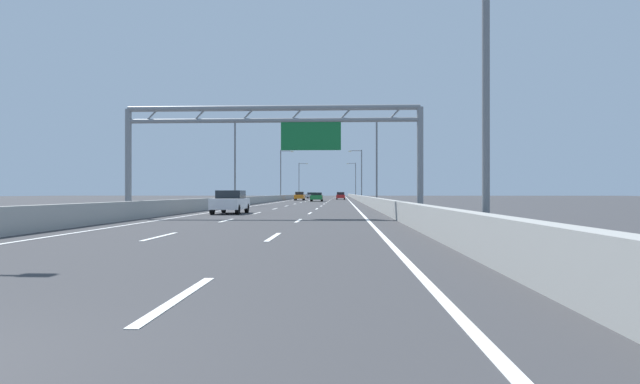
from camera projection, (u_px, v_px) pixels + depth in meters
name	position (u px, v px, depth m)	size (l,w,h in m)	color
ground_plane	(323.00, 199.00, 103.02)	(260.00, 260.00, 0.00)	#38383A
lane_dash_left_1	(160.00, 237.00, 15.69)	(0.16, 3.00, 0.01)	white
lane_dash_left_2	(226.00, 221.00, 24.68)	(0.16, 3.00, 0.01)	white
lane_dash_left_3	(257.00, 213.00, 33.67)	(0.16, 3.00, 0.01)	white
lane_dash_left_4	(275.00, 209.00, 42.66)	(0.16, 3.00, 0.01)	white
lane_dash_left_5	(287.00, 206.00, 51.65)	(0.16, 3.00, 0.01)	white
lane_dash_left_6	(295.00, 204.00, 60.64)	(0.16, 3.00, 0.01)	white
lane_dash_left_7	(301.00, 203.00, 69.63)	(0.16, 3.00, 0.01)	white
lane_dash_left_8	(305.00, 201.00, 78.62)	(0.16, 3.00, 0.01)	white
lane_dash_left_9	(309.00, 201.00, 87.62)	(0.16, 3.00, 0.01)	white
lane_dash_left_10	(312.00, 200.00, 96.61)	(0.16, 3.00, 0.01)	white
lane_dash_left_11	(315.00, 199.00, 105.60)	(0.16, 3.00, 0.01)	white
lane_dash_left_12	(317.00, 199.00, 114.59)	(0.16, 3.00, 0.01)	white
lane_dash_left_13	(319.00, 198.00, 123.58)	(0.16, 3.00, 0.01)	white
lane_dash_left_14	(320.00, 198.00, 132.57)	(0.16, 3.00, 0.01)	white
lane_dash_left_15	(322.00, 198.00, 141.56)	(0.16, 3.00, 0.01)	white
lane_dash_left_16	(323.00, 197.00, 150.56)	(0.16, 3.00, 0.01)	white
lane_dash_left_17	(324.00, 197.00, 159.55)	(0.16, 3.00, 0.01)	white
lane_dash_right_0	(179.00, 298.00, 6.54)	(0.16, 3.00, 0.01)	white
lane_dash_right_1	(273.00, 237.00, 15.53)	(0.16, 3.00, 0.01)	white
lane_dash_right_2	(298.00, 221.00, 24.52)	(0.16, 3.00, 0.01)	white
lane_dash_right_3	(310.00, 213.00, 33.51)	(0.16, 3.00, 0.01)	white
lane_dash_right_4	(317.00, 209.00, 42.50)	(0.16, 3.00, 0.01)	white
lane_dash_right_5	(321.00, 206.00, 51.49)	(0.16, 3.00, 0.01)	white
lane_dash_right_6	(324.00, 204.00, 60.48)	(0.16, 3.00, 0.01)	white
lane_dash_right_7	(326.00, 203.00, 69.48)	(0.16, 3.00, 0.01)	white
lane_dash_right_8	(328.00, 201.00, 78.47)	(0.16, 3.00, 0.01)	white
lane_dash_right_9	(330.00, 201.00, 87.46)	(0.16, 3.00, 0.01)	white
lane_dash_right_10	(331.00, 200.00, 96.45)	(0.16, 3.00, 0.01)	white
lane_dash_right_11	(332.00, 199.00, 105.44)	(0.16, 3.00, 0.01)	white
lane_dash_right_12	(332.00, 199.00, 114.43)	(0.16, 3.00, 0.01)	white
lane_dash_right_13	(333.00, 198.00, 123.42)	(0.16, 3.00, 0.01)	white
lane_dash_right_14	(334.00, 198.00, 132.42)	(0.16, 3.00, 0.01)	white
lane_dash_right_15	(334.00, 198.00, 141.41)	(0.16, 3.00, 0.01)	white
lane_dash_right_16	(335.00, 197.00, 150.40)	(0.16, 3.00, 0.01)	white
lane_dash_right_17	(335.00, 197.00, 159.39)	(0.16, 3.00, 0.01)	white
edge_line_left	(292.00, 200.00, 91.26)	(0.16, 176.00, 0.01)	white
edge_line_right	(349.00, 200.00, 90.80)	(0.16, 176.00, 0.01)	white
barrier_left	(294.00, 197.00, 113.32)	(0.45, 220.00, 0.95)	#9E9E99
barrier_right	(355.00, 197.00, 112.71)	(0.45, 220.00, 0.95)	#9E9E99
sign_gantry	(277.00, 131.00, 28.17)	(17.03, 0.36, 6.36)	gray
streetlamp_right_near	(477.00, 39.00, 12.96)	(2.58, 0.28, 9.50)	slate
streetlamp_left_mid	(237.00, 156.00, 54.12)	(2.58, 0.28, 9.50)	slate
streetlamp_right_mid	(374.00, 156.00, 53.47)	(2.58, 0.28, 9.50)	slate
streetlamp_left_far	(282.00, 172.00, 94.63)	(2.58, 0.28, 9.50)	slate
streetlamp_right_far	(360.00, 172.00, 93.97)	(2.58, 0.28, 9.50)	slate
streetlamp_left_distant	(300.00, 178.00, 135.13)	(2.58, 0.28, 9.50)	slate
streetlamp_right_distant	(355.00, 178.00, 134.48)	(2.58, 0.28, 9.50)	slate
red_car	(341.00, 196.00, 99.68)	(1.71, 4.61, 1.51)	red
green_car	(317.00, 197.00, 78.78)	(1.86, 4.19, 1.42)	#1E7A38
orange_car	(300.00, 196.00, 90.51)	(1.71, 4.25, 1.55)	orange
white_car	(230.00, 202.00, 32.96)	(1.84, 4.13, 1.54)	silver
silver_car	(311.00, 195.00, 121.69)	(1.74, 4.40, 1.45)	#A8ADB2
yellow_car	(313.00, 195.00, 133.46)	(1.74, 4.50, 1.47)	yellow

